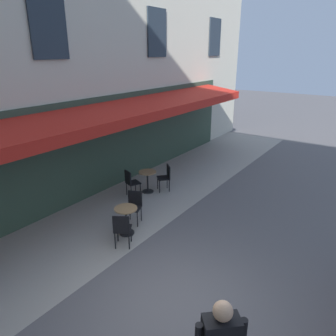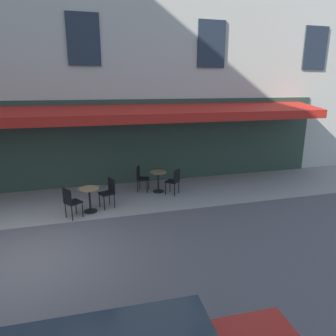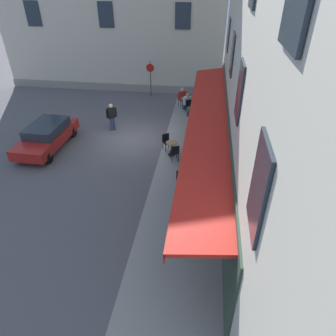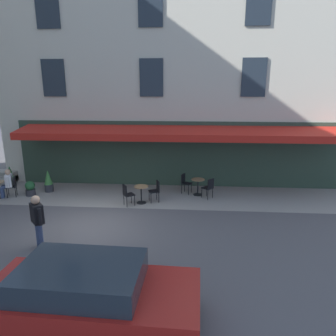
{
  "view_description": "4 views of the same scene",
  "coord_description": "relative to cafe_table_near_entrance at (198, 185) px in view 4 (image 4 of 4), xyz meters",
  "views": [
    {
      "loc": [
        3.88,
        2.69,
        4.55
      ],
      "look_at": [
        -4.46,
        -3.15,
        0.81
      ],
      "focal_mm": 33.93,
      "sensor_mm": 36.0,
      "label": 1
    },
    {
      "loc": [
        -1.48,
        6.44,
        3.68
      ],
      "look_at": [
        -4.28,
        -3.69,
        0.83
      ],
      "focal_mm": 32.52,
      "sensor_mm": 36.0,
      "label": 2
    },
    {
      "loc": [
        -15.03,
        -4.02,
        8.16
      ],
      "look_at": [
        -4.04,
        -2.56,
        0.84
      ],
      "focal_mm": 32.16,
      "sensor_mm": 36.0,
      "label": 3
    },
    {
      "loc": [
        -3.49,
        9.42,
        4.64
      ],
      "look_at": [
        -2.55,
        -3.44,
        1.29
      ],
      "focal_mm": 32.06,
      "sensor_mm": 36.0,
      "label": 4
    }
  ],
  "objects": [
    {
      "name": "parked_car_red",
      "position": [
        2.36,
        7.98,
        0.22
      ],
      "size": [
        4.36,
        1.94,
        1.33
      ],
      "color": "#A81E19",
      "rests_on": "ground_plane"
    },
    {
      "name": "cafe_chair_black_back_row",
      "position": [
        0.59,
        -0.23,
        0.06
      ],
      "size": [
        0.52,
        0.52,
        0.91
      ],
      "color": "black",
      "rests_on": "ground_plane"
    },
    {
      "name": "seated_companion_in_white",
      "position": [
        8.45,
        0.88,
        0.2
      ],
      "size": [
        0.61,
        0.6,
        1.28
      ],
      "color": "navy",
      "rests_on": "ground_plane"
    },
    {
      "name": "ground_plane",
      "position": [
        3.9,
        3.61,
        -0.49
      ],
      "size": [
        70.0,
        70.0,
        0.0
      ],
      "primitive_type": "plane",
      "color": "#565456"
    },
    {
      "name": "cafe_chair_black_by_window",
      "position": [
        1.81,
        0.96,
        0.06
      ],
      "size": [
        0.52,
        0.52,
        0.91
      ],
      "color": "black",
      "rests_on": "ground_plane"
    },
    {
      "name": "walking_pedestrian_in_black",
      "position": [
        4.88,
        5.09,
        0.48
      ],
      "size": [
        0.53,
        0.54,
        1.67
      ],
      "color": "navy",
      "rests_on": "ground_plane"
    },
    {
      "name": "potted_plant_entrance_left",
      "position": [
        7.57,
        0.62,
        -0.16
      ],
      "size": [
        0.42,
        0.42,
        0.67
      ],
      "color": "#2D2D33",
      "rests_on": "ground_plane"
    },
    {
      "name": "cafe_chair_black_kerbside",
      "position": [
        -0.47,
        0.42,
        0.06
      ],
      "size": [
        0.56,
        0.56,
        0.91
      ],
      "color": "black",
      "rests_on": "ground_plane"
    },
    {
      "name": "cafe_chair_black_facing_street",
      "position": [
        2.93,
        1.54,
        0.06
      ],
      "size": [
        0.55,
        0.55,
        0.91
      ],
      "color": "black",
      "rests_on": "ground_plane"
    },
    {
      "name": "potted_plant_mid_terrace",
      "position": [
        6.99,
        0.02,
        0.02
      ],
      "size": [
        0.4,
        0.4,
        1.05
      ],
      "color": "#2D2D33",
      "rests_on": "ground_plane"
    },
    {
      "name": "potted_plant_under_sign",
      "position": [
        9.44,
        -0.94,
        -0.02
      ],
      "size": [
        0.35,
        0.35,
        0.96
      ],
      "color": "#4C4C51",
      "rests_on": "ground_plane"
    },
    {
      "name": "cafe_chair_black_corner_left",
      "position": [
        8.25,
        0.8,
        0.06
      ],
      "size": [
        0.52,
        0.52,
        0.91
      ],
      "color": "black",
      "rests_on": "ground_plane"
    },
    {
      "name": "cafe_table_near_entrance",
      "position": [
        0.0,
        0.0,
        0.0
      ],
      "size": [
        0.6,
        0.6,
        0.75
      ],
      "color": "black",
      "rests_on": "ground_plane"
    },
    {
      "name": "cafe_building_facade",
      "position": [
        -0.1,
        -5.88,
        7.0
      ],
      "size": [
        20.0,
        10.7,
        15.0
      ],
      "color": "beige",
      "rests_on": "ground_plane"
    },
    {
      "name": "sidewalk_cafe_terrace",
      "position": [
        0.65,
        0.21,
        -0.49
      ],
      "size": [
        20.5,
        3.2,
        0.01
      ],
      "primitive_type": "cube",
      "color": "gray",
      "rests_on": "ground_plane"
    },
    {
      "name": "cafe_table_mid_terrace",
      "position": [
        2.4,
        1.2,
        0.0
      ],
      "size": [
        0.6,
        0.6,
        0.75
      ],
      "color": "black",
      "rests_on": "ground_plane"
    }
  ]
}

